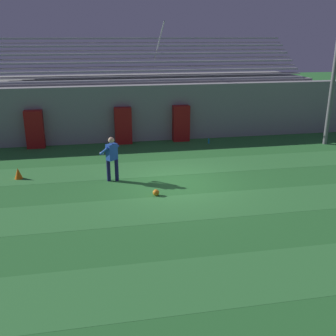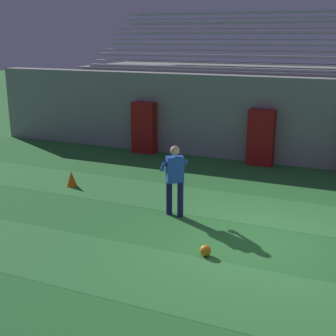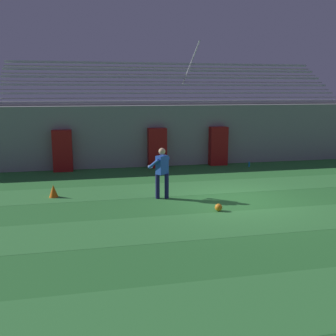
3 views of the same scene
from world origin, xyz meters
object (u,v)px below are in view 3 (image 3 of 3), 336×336
water_bottle (249,164)px  padding_pillar_gate_right (218,146)px  padding_pillar_far_left (63,151)px  traffic_cone (53,191)px  soccer_ball (219,207)px  goalkeeper (162,170)px  padding_pillar_gate_left (157,148)px

water_bottle → padding_pillar_gate_right: bearing=148.3°
padding_pillar_far_left → water_bottle: size_ratio=7.52×
padding_pillar_gate_right → traffic_cone: padding_pillar_gate_right is taller
soccer_ball → padding_pillar_gate_right: bearing=71.0°
padding_pillar_gate_right → goalkeeper: 6.42m
padding_pillar_gate_left → soccer_ball: size_ratio=8.20×
traffic_cone → soccer_ball: bearing=-28.1°
padding_pillar_gate_left → traffic_cone: (-4.31, -4.34, -0.69)m
padding_pillar_gate_left → padding_pillar_far_left: size_ratio=1.00×
traffic_cone → goalkeeper: bearing=-14.0°
goalkeeper → padding_pillar_gate_right: bearing=54.3°
padding_pillar_gate_left → padding_pillar_far_left: bearing=180.0°
traffic_cone → water_bottle: size_ratio=1.75×
padding_pillar_gate_left → padding_pillar_far_left: (-4.19, 0.00, 0.00)m
traffic_cone → padding_pillar_gate_right: bearing=31.0°
padding_pillar_gate_right → traffic_cone: size_ratio=4.30×
soccer_ball → goalkeeper: bearing=128.4°
padding_pillar_gate_right → traffic_cone: 8.46m
goalkeeper → padding_pillar_gate_left: bearing=81.1°
padding_pillar_gate_left → goalkeeper: bearing=-98.9°
goalkeeper → traffic_cone: size_ratio=3.98×
padding_pillar_gate_right → padding_pillar_gate_left: bearing=180.0°
padding_pillar_gate_left → soccer_ball: (0.54, -6.93, -0.79)m
soccer_ball → traffic_cone: traffic_cone is taller
padding_pillar_gate_right → goalkeeper: bearing=-125.7°
goalkeeper → water_bottle: size_ratio=6.96×
goalkeeper → soccer_ball: 2.35m
padding_pillar_gate_left → goalkeeper: 5.28m
padding_pillar_far_left → traffic_cone: bearing=-91.6°
padding_pillar_far_left → water_bottle: padding_pillar_far_left is taller
padding_pillar_gate_right → goalkeeper: size_ratio=1.08×
padding_pillar_far_left → traffic_cone: (-0.12, -4.34, -0.69)m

